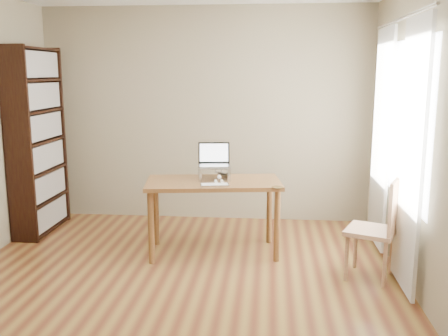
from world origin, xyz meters
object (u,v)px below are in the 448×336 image
(keyboard, at_px, (215,185))
(chair, at_px, (379,225))
(bookshelf, at_px, (37,141))
(desk, at_px, (214,191))
(laptop, at_px, (215,160))
(cat, at_px, (218,173))

(keyboard, relative_size, chair, 0.32)
(bookshelf, distance_m, keyboard, 2.26)
(desk, height_order, chair, chair)
(bookshelf, relative_size, desk, 1.49)
(laptop, xyz_separation_m, keyboard, (0.04, -0.36, -0.18))
(bookshelf, height_order, desk, bookshelf)
(keyboard, bearing_deg, bookshelf, 148.76)
(cat, bearing_deg, chair, -34.80)
(keyboard, bearing_deg, chair, -22.05)
(laptop, relative_size, keyboard, 1.20)
(desk, bearing_deg, keyboard, -88.56)
(keyboard, bearing_deg, laptop, 84.46)
(bookshelf, xyz_separation_m, keyboard, (2.11, -0.76, -0.29))
(desk, relative_size, cat, 3.00)
(keyboard, distance_m, cat, 0.33)
(chair, bearing_deg, keyboard, -167.97)
(cat, height_order, chair, chair)
(desk, relative_size, chair, 1.54)
(bookshelf, distance_m, desk, 2.18)
(cat, distance_m, chair, 1.65)
(keyboard, bearing_deg, cat, 79.36)
(desk, bearing_deg, laptop, 82.00)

